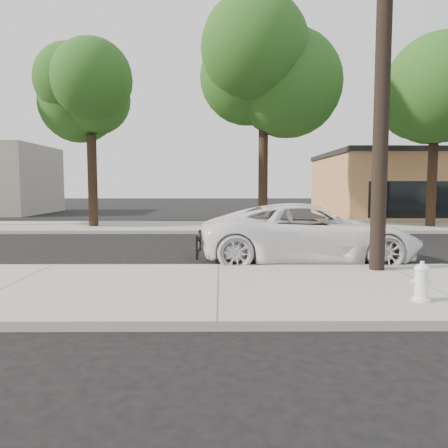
{
  "coord_description": "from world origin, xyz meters",
  "views": [
    {
      "loc": [
        0.06,
        -12.47,
        2.04
      ],
      "look_at": [
        0.14,
        -0.56,
        1.0
      ],
      "focal_mm": 35.0,
      "sensor_mm": 36.0,
      "label": 1
    }
  ],
  "objects": [
    {
      "name": "tree_c",
      "position": [
        2.22,
        7.64,
        6.91
      ],
      "size": [
        4.96,
        4.8,
        9.55
      ],
      "color": "black",
      "rests_on": "far_sidewalk"
    },
    {
      "name": "near_sidewalk",
      "position": [
        0.0,
        -4.3,
        0.07
      ],
      "size": [
        90.0,
        4.4,
        0.15
      ],
      "primitive_type": "cube",
      "color": "gray",
      "rests_on": "ground"
    },
    {
      "name": "tree_b",
      "position": [
        -5.81,
        8.06,
        6.15
      ],
      "size": [
        4.34,
        4.2,
        8.45
      ],
      "color": "black",
      "rests_on": "far_sidewalk"
    },
    {
      "name": "fire_hydrant",
      "position": [
        3.36,
        -5.42,
        0.45
      ],
      "size": [
        0.33,
        0.3,
        0.62
      ],
      "rotation": [
        0.0,
        0.0,
        -0.27
      ],
      "color": "white",
      "rests_on": "near_sidewalk"
    },
    {
      "name": "tree_d",
      "position": [
        10.2,
        7.95,
        6.37
      ],
      "size": [
        4.5,
        4.35,
        8.75
      ],
      "color": "black",
      "rests_on": "far_sidewalk"
    },
    {
      "name": "ground",
      "position": [
        0.0,
        0.0,
        0.0
      ],
      "size": [
        120.0,
        120.0,
        0.0
      ],
      "primitive_type": "plane",
      "color": "black",
      "rests_on": "ground"
    },
    {
      "name": "curb_near",
      "position": [
        0.0,
        -2.1,
        0.07
      ],
      "size": [
        90.0,
        0.12,
        0.16
      ],
      "primitive_type": "cube",
      "color": "#9E9B93",
      "rests_on": "ground"
    },
    {
      "name": "utility_pole",
      "position": [
        3.6,
        -2.7,
        4.7
      ],
      "size": [
        1.4,
        0.34,
        9.0
      ],
      "color": "black",
      "rests_on": "near_sidewalk"
    },
    {
      "name": "police_cruiser",
      "position": [
        2.4,
        -0.92,
        0.79
      ],
      "size": [
        5.71,
        2.67,
        1.58
      ],
      "primitive_type": "imported",
      "rotation": [
        0.0,
        0.0,
        1.56
      ],
      "color": "white",
      "rests_on": "ground"
    },
    {
      "name": "far_sidewalk",
      "position": [
        0.0,
        8.5,
        0.07
      ],
      "size": [
        90.0,
        5.0,
        0.15
      ],
      "primitive_type": "cube",
      "color": "gray",
      "rests_on": "ground"
    }
  ]
}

